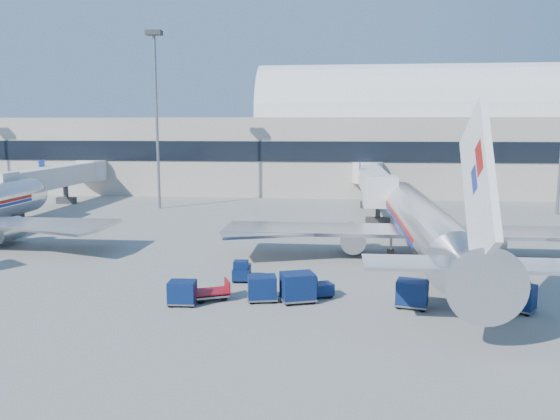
# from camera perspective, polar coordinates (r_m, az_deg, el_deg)

# --- Properties ---
(ground) EXTENTS (260.00, 260.00, 0.00)m
(ground) POSITION_cam_1_polar(r_m,az_deg,el_deg) (40.50, 1.41, -6.48)
(ground) COLOR gray
(ground) RESTS_ON ground
(terminal) EXTENTS (170.00, 28.15, 21.00)m
(terminal) POSITION_cam_1_polar(r_m,az_deg,el_deg) (96.44, -4.09, 6.82)
(terminal) COLOR #B2AA9E
(terminal) RESTS_ON ground
(airliner_main) EXTENTS (32.00, 37.26, 12.07)m
(airliner_main) POSITION_cam_1_polar(r_m,az_deg,el_deg) (44.71, 14.77, -1.48)
(airliner_main) COLOR silver
(airliner_main) RESTS_ON ground
(jetbridge_near) EXTENTS (4.40, 27.50, 6.25)m
(jetbridge_near) POSITION_cam_1_polar(r_m,az_deg,el_deg) (70.26, 9.60, 3.11)
(jetbridge_near) COLOR silver
(jetbridge_near) RESTS_ON ground
(jetbridge_mid) EXTENTS (4.40, 27.50, 6.25)m
(jetbridge_mid) POSITION_cam_1_polar(r_m,az_deg,el_deg) (79.46, -22.29, 3.21)
(jetbridge_mid) COLOR silver
(jetbridge_mid) RESTS_ON ground
(mast_west) EXTENTS (2.00, 1.20, 22.60)m
(mast_west) POSITION_cam_1_polar(r_m,az_deg,el_deg) (72.84, -12.84, 11.77)
(mast_west) COLOR slate
(mast_west) RESTS_ON ground
(barrier_near) EXTENTS (3.00, 0.55, 0.90)m
(barrier_near) POSITION_cam_1_polar(r_m,az_deg,el_deg) (44.80, 25.35, -5.25)
(barrier_near) COLOR #9E9E96
(barrier_near) RESTS_ON ground
(tug_lead) EXTENTS (2.44, 1.94, 1.42)m
(tug_lead) POSITION_cam_1_polar(r_m,az_deg,el_deg) (34.45, 3.56, -8.10)
(tug_lead) COLOR #091A46
(tug_lead) RESTS_ON ground
(tug_right) EXTENTS (2.29, 2.36, 1.43)m
(tug_right) POSITION_cam_1_polar(r_m,az_deg,el_deg) (38.57, 22.78, -6.94)
(tug_right) COLOR #091A46
(tug_right) RESTS_ON ground
(tug_left) EXTENTS (1.26, 2.31, 1.46)m
(tug_left) POSITION_cam_1_polar(r_m,az_deg,el_deg) (38.34, -4.05, -6.34)
(tug_left) COLOR #091A46
(tug_left) RESTS_ON ground
(cart_train_a) EXTENTS (2.46, 2.16, 1.82)m
(cart_train_a) POSITION_cam_1_polar(r_m,az_deg,el_deg) (33.47, 1.87, -8.02)
(cart_train_a) COLOR #091A46
(cart_train_a) RESTS_ON ground
(cart_train_b) EXTENTS (2.05, 1.72, 1.58)m
(cart_train_b) POSITION_cam_1_polar(r_m,az_deg,el_deg) (33.68, -1.88, -8.13)
(cart_train_b) COLOR #091A46
(cart_train_b) RESTS_ON ground
(cart_train_c) EXTENTS (1.74, 1.37, 1.48)m
(cart_train_c) POSITION_cam_1_polar(r_m,az_deg,el_deg) (33.49, -10.17, -8.47)
(cart_train_c) COLOR #091A46
(cart_train_c) RESTS_ON ground
(cart_solo_near) EXTENTS (2.17, 1.85, 1.65)m
(cart_solo_near) POSITION_cam_1_polar(r_m,az_deg,el_deg) (33.42, 13.65, -8.45)
(cart_solo_near) COLOR #091A46
(cart_solo_near) RESTS_ON ground
(cart_solo_far) EXTENTS (2.30, 2.18, 1.61)m
(cart_solo_far) POSITION_cam_1_polar(r_m,az_deg,el_deg) (34.75, 23.64, -8.31)
(cart_solo_far) COLOR #091A46
(cart_solo_far) RESTS_ON ground
(cart_open_red) EXTENTS (2.62, 2.28, 0.59)m
(cart_open_red) POSITION_cam_1_polar(r_m,az_deg,el_deg) (34.32, -7.20, -8.62)
(cart_open_red) COLOR slate
(cart_open_red) RESTS_ON ground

